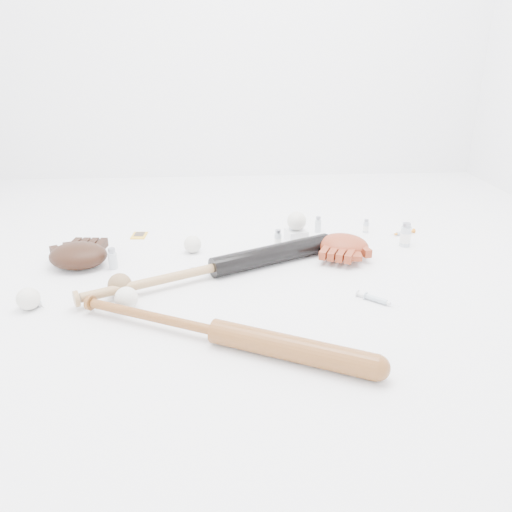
{
  "coord_description": "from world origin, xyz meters",
  "views": [
    {
      "loc": [
        -0.09,
        -1.61,
        0.75
      ],
      "look_at": [
        0.02,
        0.03,
        0.06
      ],
      "focal_mm": 35.0,
      "sensor_mm": 36.0,
      "label": 1
    }
  ],
  "objects": [
    {
      "name": "syringe_3",
      "position": [
        0.39,
        -0.23,
        0.01
      ],
      "size": [
        0.14,
        0.13,
        0.02
      ],
      "primitive_type": null,
      "rotation": [
        0.0,
        0.0,
        -0.74
      ],
      "color": "#ADBCC6",
      "rests_on": "ground"
    },
    {
      "name": "baseball_aged",
      "position": [
        -0.43,
        -0.13,
        0.04
      ],
      "size": [
        0.08,
        0.08,
        0.08
      ],
      "primitive_type": "sphere",
      "color": "brown",
      "rests_on": "ground"
    },
    {
      "name": "vial_4",
      "position": [
        -0.5,
        0.09,
        0.04
      ],
      "size": [
        0.03,
        0.03,
        0.08
      ],
      "primitive_type": "cylinder",
      "color": "silver",
      "rests_on": "ground"
    },
    {
      "name": "vial_0",
      "position": [
        0.32,
        0.43,
        0.04
      ],
      "size": [
        0.03,
        0.03,
        0.07
      ],
      "primitive_type": "cylinder",
      "color": "silver",
      "rests_on": "ground"
    },
    {
      "name": "vial_5",
      "position": [
        0.13,
        0.26,
        0.04
      ],
      "size": [
        0.03,
        0.03,
        0.08
      ],
      "primitive_type": "cylinder",
      "color": "silver",
      "rests_on": "ground"
    },
    {
      "name": "trading_card",
      "position": [
        -0.46,
        0.43,
        0.0
      ],
      "size": [
        0.07,
        0.09,
        0.0
      ],
      "primitive_type": "cube",
      "rotation": [
        0.0,
        0.0,
        -0.06
      ],
      "color": "gold",
      "rests_on": "ground"
    },
    {
      "name": "baseball_upper",
      "position": [
        -0.22,
        0.23,
        0.03
      ],
      "size": [
        0.07,
        0.07,
        0.07
      ],
      "primitive_type": "sphere",
      "color": "silver",
      "rests_on": "ground"
    },
    {
      "name": "bat_dark",
      "position": [
        -0.13,
        -0.01,
        0.04
      ],
      "size": [
        0.94,
        0.52,
        0.07
      ],
      "primitive_type": null,
      "rotation": [
        0.0,
        0.0,
        0.46
      ],
      "color": "black",
      "rests_on": "ground"
    },
    {
      "name": "baseball_on_pedestal",
      "position": [
        0.21,
        0.34,
        0.08
      ],
      "size": [
        0.08,
        0.08,
        0.08
      ],
      "primitive_type": "sphere",
      "color": "silver",
      "rests_on": "pedestal"
    },
    {
      "name": "syringe_2",
      "position": [
        0.43,
        0.18,
        0.01
      ],
      "size": [
        0.13,
        0.15,
        0.02
      ],
      "primitive_type": null,
      "rotation": [
        0.0,
        0.0,
        0.91
      ],
      "color": "#ADBCC6",
      "rests_on": "ground"
    },
    {
      "name": "vial_1",
      "position": [
        0.53,
        0.41,
        0.03
      ],
      "size": [
        0.02,
        0.02,
        0.06
      ],
      "primitive_type": "cylinder",
      "color": "silver",
      "rests_on": "ground"
    },
    {
      "name": "syringe_1",
      "position": [
        -0.16,
        0.04,
        0.01
      ],
      "size": [
        0.14,
        0.08,
        0.02
      ],
      "primitive_type": null,
      "rotation": [
        0.0,
        0.0,
        2.74
      ],
      "color": "#ADBCC6",
      "rests_on": "ground"
    },
    {
      "name": "glove_tan",
      "position": [
        0.37,
        0.16,
        0.04
      ],
      "size": [
        0.31,
        0.31,
        0.08
      ],
      "primitive_type": null,
      "rotation": [
        0.0,
        0.0,
        2.69
      ],
      "color": "maroon",
      "rests_on": "ground"
    },
    {
      "name": "vial_2",
      "position": [
        0.2,
        0.35,
        0.04
      ],
      "size": [
        0.03,
        0.03,
        0.07
      ],
      "primitive_type": "cylinder",
      "color": "silver",
      "rests_on": "ground"
    },
    {
      "name": "bat_wood",
      "position": [
        -0.12,
        -0.43,
        0.03
      ],
      "size": [
        0.85,
        0.47,
        0.07
      ],
      "primitive_type": null,
      "rotation": [
        0.0,
        0.0,
        -0.46
      ],
      "color": "brown",
      "rests_on": "ground"
    },
    {
      "name": "baseball_left",
      "position": [
        -0.7,
        -0.2,
        0.04
      ],
      "size": [
        0.07,
        0.07,
        0.07
      ],
      "primitive_type": "sphere",
      "color": "silver",
      "rests_on": "ground"
    },
    {
      "name": "baseball_mid",
      "position": [
        -0.4,
        -0.22,
        0.04
      ],
      "size": [
        0.07,
        0.07,
        0.07
      ],
      "primitive_type": "sphere",
      "color": "silver",
      "rests_on": "ground"
    },
    {
      "name": "pedestal",
      "position": [
        0.21,
        0.34,
        0.02
      ],
      "size": [
        0.1,
        0.1,
        0.04
      ],
      "primitive_type": "cube",
      "rotation": [
        0.0,
        0.0,
        0.23
      ],
      "color": "white",
      "rests_on": "ground"
    },
    {
      "name": "glove_dark",
      "position": [
        -0.63,
        0.12,
        0.05
      ],
      "size": [
        0.28,
        0.28,
        0.09
      ],
      "primitive_type": null,
      "rotation": [
        0.0,
        0.0,
        -0.11
      ],
      "color": "black",
      "rests_on": "ground"
    },
    {
      "name": "syringe_0",
      "position": [
        -0.7,
        -0.15,
        0.01
      ],
      "size": [
        0.12,
        0.14,
        0.02
      ],
      "primitive_type": null,
      "rotation": [
        0.0,
        0.0,
        -0.9
      ],
      "color": "#ADBCC6",
      "rests_on": "ground"
    },
    {
      "name": "vial_3",
      "position": [
        0.64,
        0.24,
        0.05
      ],
      "size": [
        0.04,
        0.04,
        0.1
      ],
      "primitive_type": "cylinder",
      "color": "silver",
      "rests_on": "ground"
    },
    {
      "name": "syringe_4",
      "position": [
        0.68,
        0.37,
        0.01
      ],
      "size": [
        0.14,
        0.07,
        0.02
      ],
      "primitive_type": null,
      "rotation": [
        0.0,
        0.0,
        3.5
      ],
      "color": "#ADBCC6",
      "rests_on": "ground"
    }
  ]
}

